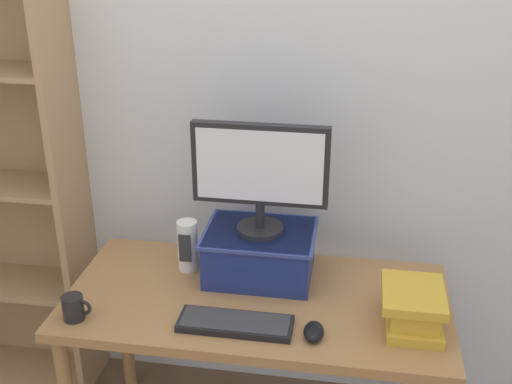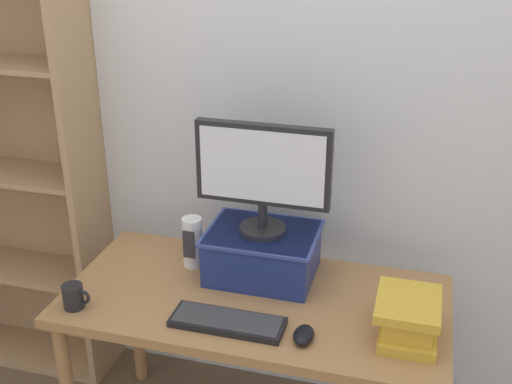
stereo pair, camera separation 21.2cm
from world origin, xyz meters
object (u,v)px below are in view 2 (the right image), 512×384
keyboard (228,322)px  computer_mouse (304,335)px  computer_monitor (263,172)px  coffee_mug (74,296)px  desk (255,316)px  desk_speaker (193,242)px  riser_box (263,252)px  book_stack (409,317)px

keyboard → computer_mouse: computer_mouse is taller
computer_monitor → coffee_mug: 0.76m
keyboard → coffee_mug: bearing=-175.4°
computer_mouse → desk: bearing=137.7°
desk_speaker → keyboard: bearing=-53.6°
computer_monitor → computer_mouse: (0.22, -0.34, -0.39)m
riser_box → computer_monitor: 0.31m
keyboard → book_stack: book_stack is taller
riser_box → computer_monitor: size_ratio=0.84×
computer_monitor → riser_box: bearing=90.0°
coffee_mug → riser_box: bearing=34.0°
riser_box → computer_monitor: computer_monitor is taller
keyboard → computer_mouse: bearing=-2.2°
book_stack → riser_box: bearing=157.0°
riser_box → book_stack: (0.53, -0.23, -0.03)m
book_stack → desk_speaker: desk_speaker is taller
computer_monitor → keyboard: size_ratio=1.28×
computer_mouse → desk_speaker: size_ratio=0.54×
keyboard → coffee_mug: coffee_mug is taller
desk → computer_mouse: size_ratio=12.68×
keyboard → desk_speaker: size_ratio=1.90×
desk → riser_box: bearing=94.9°
computer_mouse → book_stack: bearing=20.4°
keyboard → coffee_mug: 0.53m
keyboard → desk_speaker: desk_speaker is taller
desk → keyboard: 0.21m
book_stack → computer_monitor: bearing=157.2°
desk → computer_mouse: computer_mouse is taller
riser_box → keyboard: riser_box is taller
desk → coffee_mug: size_ratio=13.40×
keyboard → desk_speaker: 0.41m
book_stack → coffee_mug: size_ratio=2.64×
coffee_mug → computer_monitor: bearing=33.9°
computer_mouse → book_stack: 0.33m
desk_speaker → desk: bearing=-27.0°
riser_box → coffee_mug: (-0.55, -0.37, -0.05)m
riser_box → computer_monitor: bearing=-90.0°
computer_mouse → desk_speaker: bearing=145.7°
computer_monitor → desk_speaker: bearing=-179.5°
computer_mouse → coffee_mug: coffee_mug is taller
coffee_mug → desk_speaker: desk_speaker is taller
keyboard → riser_box: bearing=85.3°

